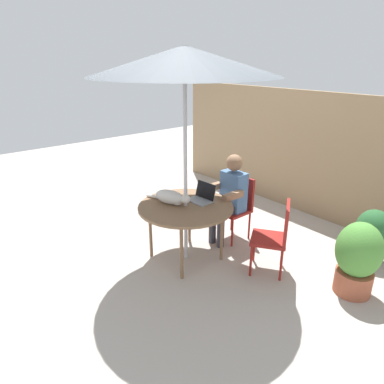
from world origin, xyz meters
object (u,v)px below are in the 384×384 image
Objects in this scene: person_seated at (230,194)px; laptop at (203,195)px; chair_empty at (277,233)px; cat at (172,197)px; potted_plant_near_fence at (373,232)px; patio_umbrella at (185,61)px; potted_plant_by_chair at (358,257)px; patio_table at (186,209)px; chair_occupied at (237,203)px.

person_seated reaches higher than laptop.
chair_empty is 1.31m from cat.
cat is 0.94× the size of potted_plant_near_fence.
cat is at bearing -146.83° from patio_umbrella.
potted_plant_near_fence is at bearing 48.32° from cat.
potted_plant_by_chair is at bearing -76.36° from potted_plant_near_fence.
potted_plant_by_chair is at bearing 22.14° from laptop.
potted_plant_by_chair is at bearing 6.77° from person_seated.
potted_plant_by_chair is (1.70, 0.96, -1.92)m from patio_umbrella.
patio_table is at bearing -90.97° from laptop.
person_seated is (-0.90, 0.14, 0.17)m from chair_empty.
potted_plant_near_fence is (1.50, 0.84, -0.13)m from chair_occupied.
person_seated is at bearing 90.00° from patio_umbrella.
chair_empty reaches higher than potted_plant_by_chair.
cat is at bearing -98.44° from chair_occupied.
potted_plant_near_fence is (1.50, 1.76, -1.97)m from patio_umbrella.
potted_plant_near_fence is at bearing 103.64° from potted_plant_by_chair.
patio_umbrella is 3.74× the size of potted_plant_near_fence.
chair_empty is at bearing -156.62° from potted_plant_by_chair.
laptop reaches higher than chair_empty.
patio_umbrella is 1.84m from person_seated.
patio_table is 1.71× the size of potted_plant_near_fence.
chair_occupied is 1.70m from potted_plant_by_chair.
laptop is 0.50× the size of cat.
cat is (-0.15, -0.10, 0.13)m from patio_table.
patio_table is at bearing -150.51° from potted_plant_by_chair.
chair_occupied reaches higher than potted_plant_near_fence.
patio_umbrella reaches higher than cat.
potted_plant_by_chair is (1.69, 0.69, -0.35)m from laptop.
chair_empty is at bearing 34.32° from patio_table.
cat is 2.52m from potted_plant_near_fence.
chair_occupied is at bearing 90.00° from patio_umbrella.
person_seated reaches higher than chair_occupied.
chair_empty is at bearing 34.16° from cat.
potted_plant_by_chair is (0.79, 0.34, -0.08)m from chair_empty.
chair_occupied is 0.23m from person_seated.
patio_umbrella is at bearing -90.00° from person_seated.
patio_table is 0.94× the size of person_seated.
laptop is at bearing -157.86° from potted_plant_by_chair.
chair_empty is at bearing -18.32° from chair_occupied.
patio_umbrella is at bearing 0.00° from patio_table.
laptop is at bearing -89.59° from chair_occupied.
patio_table is at bearing -145.68° from chair_empty.
chair_occupied is 2.76× the size of laptop.
patio_table is at bearing 0.00° from patio_umbrella.
patio_umbrella reaches higher than potted_plant_near_fence.
cat is (-0.15, -0.86, 0.13)m from person_seated.
cat reaches higher than chair_empty.
chair_empty is at bearing -8.93° from person_seated.
laptop is at bearing 67.22° from cat.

